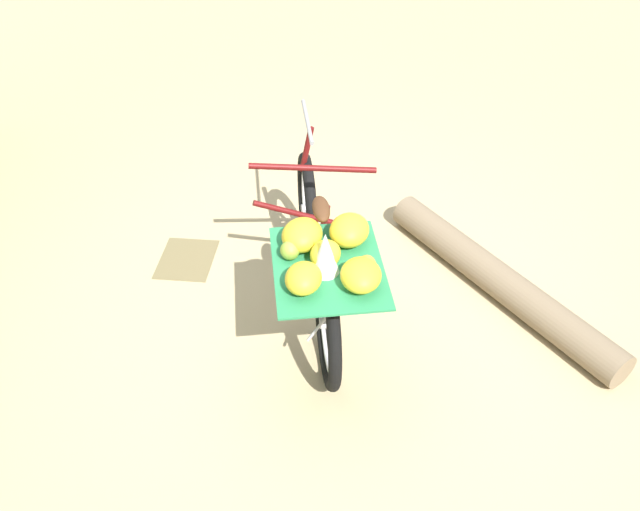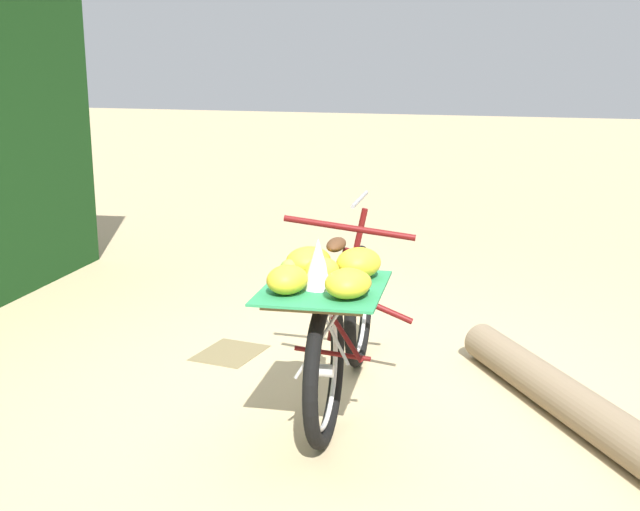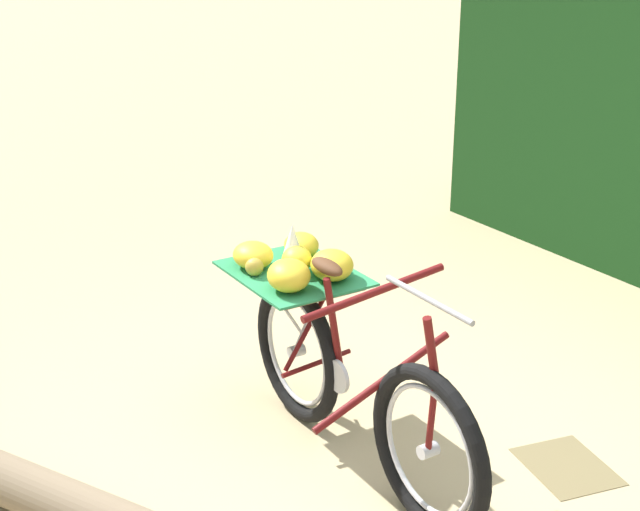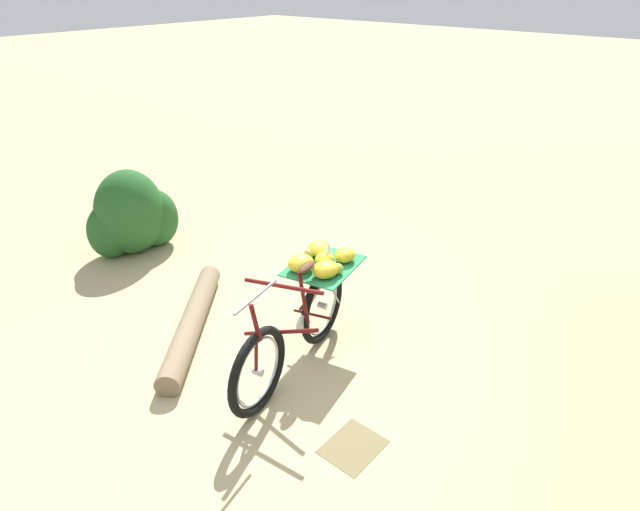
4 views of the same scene
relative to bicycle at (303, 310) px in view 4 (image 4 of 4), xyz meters
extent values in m
plane|color=tan|center=(0.16, 0.13, -0.53)|extent=(60.00, 60.00, 0.00)
torus|color=black|center=(0.68, 0.15, -0.16)|extent=(0.73, 0.22, 0.73)
torus|color=#B7B7BC|center=(0.68, 0.15, -0.16)|extent=(0.56, 0.14, 0.57)
cylinder|color=#B7B7BC|center=(0.68, 0.15, -0.16)|extent=(0.08, 0.09, 0.06)
torus|color=black|center=(-0.35, -0.07, -0.16)|extent=(0.73, 0.22, 0.73)
torus|color=#B7B7BC|center=(-0.35, -0.07, -0.16)|extent=(0.56, 0.14, 0.57)
cylinder|color=#B7B7BC|center=(-0.35, -0.07, -0.16)|extent=(0.08, 0.09, 0.06)
cylinder|color=#590F0F|center=(0.36, 0.08, 0.00)|extent=(0.18, 0.69, 0.30)
cylinder|color=#590F0F|center=(0.29, 0.06, 0.39)|extent=(0.18, 0.71, 0.11)
cylinder|color=#590F0F|center=(-0.02, 0.00, 0.11)|extent=(0.06, 0.12, 0.49)
cylinder|color=#590F0F|center=(-0.17, -0.03, -0.15)|extent=(0.10, 0.38, 0.05)
cylinder|color=#590F0F|center=(-0.20, -0.04, 0.07)|extent=(0.09, 0.32, 0.47)
cylinder|color=#590F0F|center=(0.69, 0.15, -0.01)|extent=(0.04, 0.05, 0.30)
cylinder|color=#590F0F|center=(0.67, 0.14, 0.29)|extent=(0.06, 0.10, 0.30)
cylinder|color=gray|center=(0.64, 0.14, 0.49)|extent=(0.51, 0.13, 0.02)
ellipsoid|color=#4C2D19|center=(-0.08, -0.02, 0.38)|extent=(0.23, 0.13, 0.06)
cylinder|color=#B7B7BC|center=(0.02, 0.01, -0.13)|extent=(0.16, 0.05, 0.16)
cylinder|color=#B7B7BC|center=(-0.26, -0.05, 0.03)|extent=(0.06, 0.20, 0.39)
cylinder|color=#B7B7BC|center=(-0.46, -0.10, 0.03)|extent=(0.07, 0.24, 0.39)
cube|color=brown|center=(-0.37, -0.08, 0.23)|extent=(0.68, 0.56, 0.02)
cube|color=#287F4C|center=(-0.37, -0.08, 0.25)|extent=(0.78, 0.67, 0.01)
ellipsoid|color=gold|center=(-0.50, -0.24, 0.32)|extent=(0.23, 0.20, 0.13)
ellipsoid|color=gold|center=(-0.17, -0.17, 0.33)|extent=(0.27, 0.24, 0.14)
ellipsoid|color=gold|center=(-0.23, 0.07, 0.33)|extent=(0.27, 0.24, 0.14)
ellipsoid|color=gold|center=(-0.55, 0.02, 0.32)|extent=(0.22, 0.19, 0.13)
ellipsoid|color=yellow|center=(-0.36, -0.06, 0.32)|extent=(0.21, 0.20, 0.13)
sphere|color=#8CAD38|center=(-0.33, 0.11, 0.30)|extent=(0.10, 0.10, 0.10)
sphere|color=#B29333|center=(-0.39, -0.27, 0.30)|extent=(0.09, 0.09, 0.09)
cone|color=white|center=(-0.41, -0.07, 0.37)|extent=(0.17, 0.17, 0.23)
cylinder|color=#7F6B51|center=(0.38, -1.10, -0.42)|extent=(1.55, 1.34, 0.22)
ellipsoid|color=#235623|center=(-0.23, -3.00, 0.00)|extent=(0.83, 0.75, 1.04)
ellipsoid|color=#235623|center=(-0.51, -2.94, -0.16)|extent=(0.57, 0.52, 0.73)
ellipsoid|color=#235623|center=(0.03, -3.08, -0.19)|extent=(0.52, 0.47, 0.68)
cylinder|color=#4C3823|center=(-0.23, -3.00, -0.42)|extent=(0.08, 0.08, 0.21)
cube|color=olive|center=(0.52, 0.95, -0.52)|extent=(0.44, 0.36, 0.01)
camera|label=1|loc=(-2.85, -0.28, 2.38)|focal=37.58mm
camera|label=2|loc=(-3.45, -1.41, 1.19)|focal=43.02mm
camera|label=3|loc=(3.54, -1.36, 1.91)|focal=51.69mm
camera|label=4|loc=(2.84, 2.62, 2.57)|focal=30.33mm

